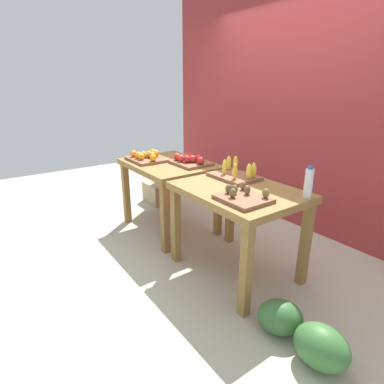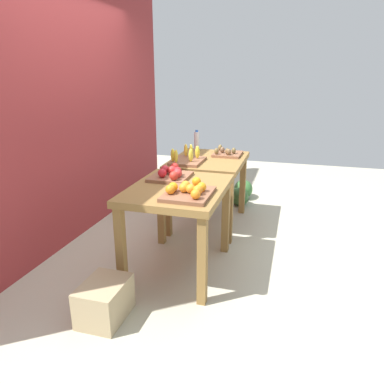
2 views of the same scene
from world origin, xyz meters
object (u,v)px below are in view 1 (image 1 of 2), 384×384
Objects in this scene: apple_bin at (190,161)px; water_bottle at (309,183)px; orange_bin at (147,157)px; cardboard_produce_box at (158,193)px; kiwi_bin at (243,196)px; display_table_left at (169,173)px; banana_crate at (235,174)px; watermelon_pile at (302,333)px; display_table_right at (238,202)px.

water_bottle is at bearing 5.55° from apple_bin.
cardboard_produce_box is (-0.61, 0.46, -0.69)m from orange_bin.
kiwi_bin is (1.56, -0.01, -0.01)m from orange_bin.
display_table_left is 2.36× the size of banana_crate.
banana_crate is 0.63× the size of watermelon_pile.
orange_bin is 1.09× the size of apple_bin.
display_table_right is 4.20× the size of water_bottle.
orange_bin is 1.86m from water_bottle.
display_table_left is 2.36× the size of orange_bin.
cardboard_produce_box is at bearing 167.80° from kiwi_bin.
cardboard_produce_box is (-2.42, 0.03, -0.77)m from water_bottle.
display_table_left is at bearing -147.41° from apple_bin.
banana_crate is at bearing -172.81° from water_bottle.
apple_bin reaches higher than watermelon_pile.
kiwi_bin is (1.12, -0.31, -0.01)m from apple_bin.
kiwi_bin reaches higher than watermelon_pile.
display_table_left is 2.12m from watermelon_pile.
watermelon_pile is 2.92m from cardboard_produce_box.
display_table_left is 0.91m from banana_crate.
watermelon_pile is at bearing -2.76° from orange_bin.
watermelon_pile is (0.45, -0.54, -0.79)m from water_bottle.
display_table_left reaches higher than watermelon_pile.
banana_crate is at bearing 143.59° from display_table_right.
display_table_left is 2.60× the size of cardboard_produce_box.
display_table_left and display_table_right have the same top height.
watermelon_pile is at bearing -50.45° from water_bottle.
water_bottle is 1.05m from watermelon_pile.
display_table_right is 2.89× the size of kiwi_bin.
apple_bin is 0.92× the size of banana_crate.
cardboard_produce_box is (-1.05, 0.16, -0.69)m from apple_bin.
apple_bin is 1.38m from water_bottle.
kiwi_bin is 0.51m from water_bottle.
orange_bin is (-1.34, -0.16, 0.16)m from display_table_right.
orange_bin is at bearing -173.22° from display_table_right.
display_table_left is at bearing -170.29° from water_bottle.
orange_bin reaches higher than display_table_right.
apple_bin reaches higher than kiwi_bin.
banana_crate is (0.87, 0.18, 0.16)m from display_table_left.
water_bottle reaches higher than cardboard_produce_box.
orange_bin is at bearing -162.70° from banana_crate.
water_bottle reaches higher than apple_bin.
cardboard_produce_box is at bearing 143.05° from orange_bin.
banana_crate reaches higher than apple_bin.
apple_bin is at bearing 171.30° from display_table_right.
banana_crate is at bearing 158.74° from watermelon_pile.
watermelon_pile is at bearing -7.52° from display_table_left.
apple_bin is at bearing 164.67° from kiwi_bin.
apple_bin is at bearing 167.37° from watermelon_pile.
display_table_right is 1.36m from orange_bin.
watermelon_pile is (2.25, -0.11, -0.71)m from orange_bin.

